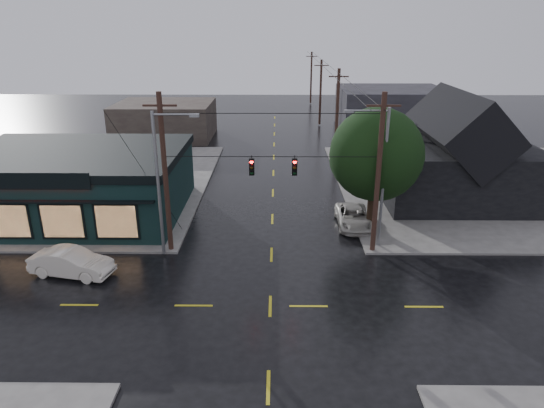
{
  "coord_description": "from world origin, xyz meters",
  "views": [
    {
      "loc": [
        0.3,
        -21.78,
        13.81
      ],
      "look_at": [
        0.03,
        6.19,
        3.37
      ],
      "focal_mm": 32.0,
      "sensor_mm": 36.0,
      "label": 1
    }
  ],
  "objects_px": {
    "corner_tree": "(376,155)",
    "sedan_cream": "(71,263)",
    "utility_pole_ne": "(372,252)",
    "suv_silver": "(353,217)",
    "utility_pole_nw": "(171,251)"
  },
  "relations": [
    {
      "from": "utility_pole_nw",
      "to": "suv_silver",
      "type": "bearing_deg",
      "value": 18.93
    },
    {
      "from": "utility_pole_ne",
      "to": "suv_silver",
      "type": "relative_size",
      "value": 2.04
    },
    {
      "from": "corner_tree",
      "to": "sedan_cream",
      "type": "bearing_deg",
      "value": -160.3
    },
    {
      "from": "utility_pole_nw",
      "to": "suv_silver",
      "type": "relative_size",
      "value": 2.04
    },
    {
      "from": "corner_tree",
      "to": "utility_pole_nw",
      "type": "xyz_separation_m",
      "value": [
        -13.5,
        -3.38,
        -5.55
      ]
    },
    {
      "from": "corner_tree",
      "to": "utility_pole_nw",
      "type": "distance_m",
      "value": 14.98
    },
    {
      "from": "utility_pole_ne",
      "to": "sedan_cream",
      "type": "relative_size",
      "value": 2.1
    },
    {
      "from": "utility_pole_ne",
      "to": "sedan_cream",
      "type": "bearing_deg",
      "value": -169.74
    },
    {
      "from": "utility_pole_ne",
      "to": "suv_silver",
      "type": "bearing_deg",
      "value": 98.44
    },
    {
      "from": "utility_pole_nw",
      "to": "suv_silver",
      "type": "xyz_separation_m",
      "value": [
        12.37,
        4.24,
        0.69
      ]
    },
    {
      "from": "corner_tree",
      "to": "suv_silver",
      "type": "xyz_separation_m",
      "value": [
        -1.13,
        0.86,
        -4.86
      ]
    },
    {
      "from": "utility_pole_ne",
      "to": "suv_silver",
      "type": "height_order",
      "value": "utility_pole_ne"
    },
    {
      "from": "corner_tree",
      "to": "suv_silver",
      "type": "height_order",
      "value": "corner_tree"
    },
    {
      "from": "corner_tree",
      "to": "sedan_cream",
      "type": "relative_size",
      "value": 1.78
    },
    {
      "from": "corner_tree",
      "to": "utility_pole_ne",
      "type": "height_order",
      "value": "corner_tree"
    }
  ]
}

